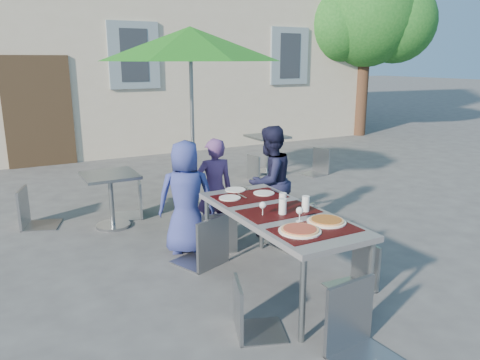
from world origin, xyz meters
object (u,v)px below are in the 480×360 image
chair_1 (217,207)px  chair_5 (364,279)px  bg_chair_l_0 (29,184)px  chair_4 (360,238)px  pizza_near_left (300,230)px  bg_chair_l_1 (258,152)px  patio_umbrella (190,45)px  cafe_table_0 (111,192)px  cafe_table_1 (267,148)px  chair_0 (205,210)px  child_2 (270,181)px  bg_chair_r_0 (131,177)px  dining_table (279,217)px  chair_2 (295,199)px  chair_3 (250,277)px  child_0 (186,197)px  child_1 (214,190)px  bg_chair_r_1 (318,146)px  pizza_near_right (326,221)px

chair_1 → chair_5: 2.25m
bg_chair_l_0 → chair_4: bearing=-52.2°
pizza_near_left → bg_chair_l_1: 4.60m
patio_umbrella → cafe_table_0: size_ratio=3.62×
cafe_table_1 → chair_5: bearing=-115.0°
chair_0 → chair_4: chair_0 is taller
chair_1 → chair_4: bearing=-60.8°
chair_5 → patio_umbrella: patio_umbrella is taller
patio_umbrella → child_2: bearing=-78.3°
patio_umbrella → bg_chair_r_0: size_ratio=2.70×
child_2 → bg_chair_l_0: 3.07m
pizza_near_left → dining_table: bearing=75.0°
bg_chair_l_1 → chair_0: bearing=-129.2°
cafe_table_0 → cafe_table_1: bearing=25.7°
chair_5 → pizza_near_left: bearing=95.1°
chair_2 → chair_3: bearing=-135.4°
child_0 → chair_1: (0.31, -0.16, -0.11)m
bg_chair_r_0 → bg_chair_l_1: (2.53, 0.89, -0.04)m
child_1 → chair_5: bearing=96.8°
chair_2 → chair_4: (-0.05, -1.13, -0.07)m
bg_chair_r_1 → pizza_near_right: bearing=-127.0°
chair_4 → bg_chair_l_1: bg_chair_l_1 is taller
chair_0 → bg_chair_r_0: size_ratio=1.08×
chair_4 → chair_2: bearing=87.5°
dining_table → cafe_table_1: bearing=59.6°
chair_5 → patio_umbrella: (0.41, 4.03, 1.68)m
bg_chair_r_1 → child_0: bearing=-147.5°
chair_2 → chair_3: size_ratio=1.14×
child_1 → chair_0: child_1 is taller
child_2 → cafe_table_0: size_ratio=1.91×
child_2 → chair_4: (-0.00, -1.60, -0.18)m
pizza_near_right → chair_4: chair_4 is taller
child_2 → cafe_table_0: 2.04m
pizza_near_left → child_2: 1.92m
bg_chair_r_0 → chair_1: bearing=-73.3°
chair_3 → bg_chair_r_1: size_ratio=0.93×
pizza_near_left → cafe_table_0: bearing=106.1°
child_2 → cafe_table_1: bearing=-138.8°
chair_3 → chair_5: (0.56, -0.64, 0.13)m
dining_table → bg_chair_r_1: bg_chair_r_1 is taller
child_0 → bg_chair_l_1: 3.35m
pizza_near_right → child_2: (0.47, 1.67, -0.09)m
child_0 → chair_1: child_0 is taller
chair_5 → child_2: bearing=73.1°
dining_table → bg_chair_l_1: size_ratio=2.07×
cafe_table_0 → chair_0: bearing=-70.5°
child_2 → chair_5: bearing=55.5°
child_2 → bg_chair_l_1: (1.23, 2.37, -0.16)m
child_0 → chair_1: size_ratio=1.41×
child_0 → bg_chair_l_0: (-1.46, 1.72, -0.06)m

